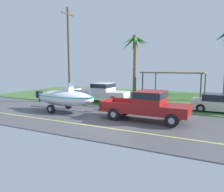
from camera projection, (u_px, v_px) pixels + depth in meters
ground at (150, 102)px, 21.87m from camera, size 36.00×22.00×0.11m
pickup_truck_towing at (150, 104)px, 14.03m from camera, size 5.79×2.08×1.92m
boat_on_trailer at (65, 98)px, 17.06m from camera, size 6.23×2.33×2.24m
parked_pickup_background at (103, 92)px, 21.25m from camera, size 5.73×2.08×1.87m
parked_sedan_near at (223, 104)px, 16.69m from camera, size 4.56×1.91×1.38m
carport_awning at (175, 73)px, 25.47m from camera, size 6.56×5.73×2.84m
palm_tree_mid at (135, 49)px, 26.11m from camera, size 3.32×3.68×7.14m
utility_pole at (69, 54)px, 21.21m from camera, size 0.24×1.80×8.89m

